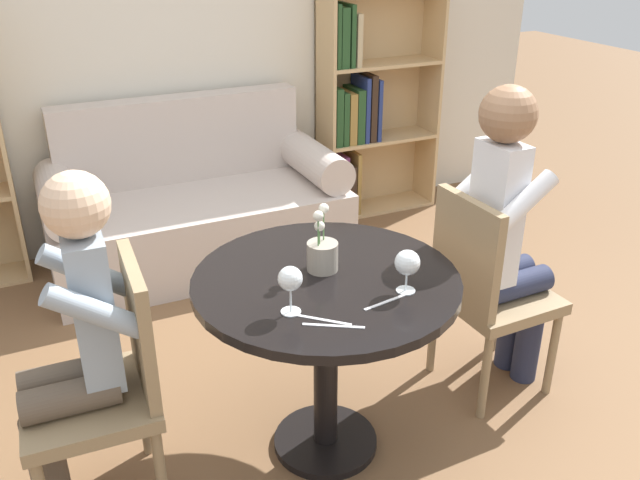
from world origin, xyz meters
name	(u,v)px	position (x,y,z in m)	size (l,w,h in m)	color
ground_plane	(325,443)	(0.00, 0.00, 0.00)	(16.00, 16.00, 0.00)	brown
back_wall	(161,16)	(0.00, 2.19, 1.35)	(5.20, 0.05, 2.70)	silver
round_table	(326,314)	(0.00, 0.00, 0.59)	(0.93, 0.93, 0.74)	black
couch	(196,210)	(0.00, 1.77, 0.31)	(1.67, 0.80, 0.92)	beige
bookshelf_right	(363,107)	(1.24, 2.04, 0.72)	(0.81, 0.28, 1.51)	tan
chair_left	(109,380)	(-0.75, 0.07, 0.49)	(0.44, 0.44, 0.90)	#937A56
chair_right	(485,287)	(0.75, 0.06, 0.49)	(0.43, 0.43, 0.90)	#937A56
person_left	(73,347)	(-0.84, 0.08, 0.65)	(0.43, 0.35, 1.22)	brown
person_right	(507,235)	(0.83, 0.06, 0.71)	(0.42, 0.35, 1.32)	#282D47
wine_glass_left	(290,280)	(-0.20, -0.16, 0.86)	(0.08, 0.08, 0.16)	white
wine_glass_right	(407,264)	(0.20, -0.20, 0.84)	(0.08, 0.08, 0.15)	white
flower_vase	(322,252)	(0.01, 0.06, 0.81)	(0.11, 0.11, 0.24)	#9E9384
knife_left_setting	(388,301)	(0.11, -0.23, 0.74)	(0.19, 0.04, 0.00)	silver
fork_left_setting	(334,326)	(-0.11, -0.29, 0.74)	(0.17, 0.11, 0.00)	silver
knife_right_setting	(322,320)	(-0.13, -0.24, 0.74)	(0.15, 0.14, 0.00)	silver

